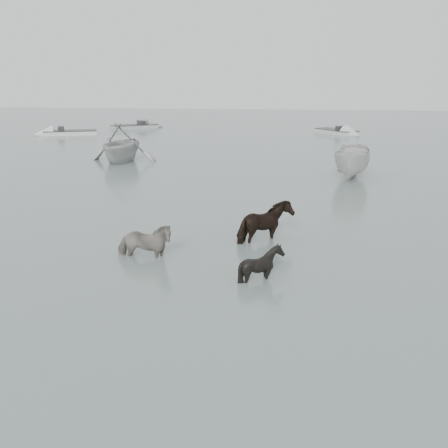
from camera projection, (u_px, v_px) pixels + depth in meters
The scene contains 9 objects.
ground at pixel (193, 262), 15.67m from camera, with size 140.00×140.00×0.00m, color #54645C.
pony_pinto at pixel (144, 233), 15.90m from camera, with size 0.77×1.69×1.43m, color black.
pony_dark at pixel (266, 216), 17.47m from camera, with size 1.57×1.35×1.59m, color black.
pony_black at pixel (261, 257), 14.26m from camera, with size 0.96×1.08×1.19m, color black.
rowboat_trail at pixel (121, 141), 33.27m from camera, with size 4.00×4.64×2.44m, color #B0B2B0.
boat_small at pixel (353, 160), 28.19m from camera, with size 1.71×4.55×1.76m, color beige.
skiff_outer at pixel (70, 131), 48.14m from camera, with size 6.13×1.60×0.75m, color beige, non-canonical shape.
skiff_mid at pixel (337, 130), 48.99m from camera, with size 5.83×1.60×0.75m, color #B0B2AF, non-canonical shape.
skiff_far at pixel (134, 125), 53.62m from camera, with size 6.03×1.60×0.75m, color #9D9F9D, non-canonical shape.
Camera 1 is at (2.69, -14.64, 5.10)m, focal length 45.00 mm.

